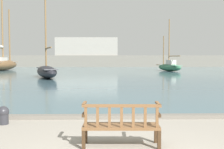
{
  "coord_description": "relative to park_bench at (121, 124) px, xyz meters",
  "views": [
    {
      "loc": [
        -0.31,
        -4.64,
        1.84
      ],
      "look_at": [
        0.0,
        10.0,
        1.0
      ],
      "focal_mm": 45.0,
      "sensor_mm": 36.0,
      "label": 1
    }
  ],
  "objects": [
    {
      "name": "harbor_water",
      "position": [
        -0.0,
        42.88,
        -0.43
      ],
      "size": [
        100.0,
        80.0,
        0.08
      ],
      "primitive_type": "cube",
      "color": "#476670",
      "rests_on": "ground"
    },
    {
      "name": "sailboat_far_starboard",
      "position": [
        -15.58,
        35.87,
        0.62
      ],
      "size": [
        2.91,
        9.14,
        11.8
      ],
      "color": "brown",
      "rests_on": "harbor_water"
    },
    {
      "name": "sailboat_outer_starboard",
      "position": [
        -5.74,
        19.85,
        0.23
      ],
      "size": [
        3.69,
        7.74,
        7.95
      ],
      "color": "black",
      "rests_on": "harbor_water"
    },
    {
      "name": "park_bench",
      "position": [
        0.0,
        0.0,
        0.0
      ],
      "size": [
        1.61,
        0.56,
        0.92
      ],
      "color": "#3D2A19",
      "rests_on": "ground"
    },
    {
      "name": "quay_edge_kerb",
      "position": [
        -0.0,
        2.73,
        -0.41
      ],
      "size": [
        40.0,
        0.3,
        0.12
      ],
      "primitive_type": "cube",
      "color": "slate",
      "rests_on": "ground"
    },
    {
      "name": "sailboat_nearest_starboard",
      "position": [
        8.48,
        32.89,
        0.26
      ],
      "size": [
        3.04,
        6.3,
        7.19
      ],
      "color": "#2D6647",
      "rests_on": "harbor_water"
    },
    {
      "name": "far_breakwater",
      "position": [
        -0.95,
        53.22,
        1.43
      ],
      "size": [
        58.74,
        2.4,
        6.19
      ],
      "color": "slate",
      "rests_on": "ground"
    },
    {
      "name": "mooring_bollard",
      "position": [
        -3.19,
        2.05,
        -0.2
      ],
      "size": [
        0.32,
        0.32,
        0.51
      ],
      "color": "#2D2D33",
      "rests_on": "ground"
    }
  ]
}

